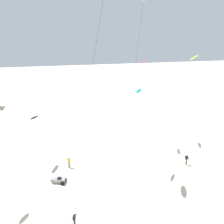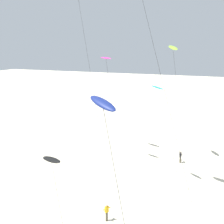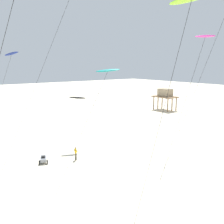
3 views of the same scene
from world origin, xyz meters
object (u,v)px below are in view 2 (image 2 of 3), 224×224
(kite_magenta, at_px, (106,61))
(kite_flyer_nearest, at_px, (180,157))
(kite_lime, at_px, (173,50))
(kite_navy, at_px, (104,108))
(kite_teal, at_px, (158,90))
(kite_black, at_px, (52,160))
(kite_flyer_furthest, at_px, (107,212))

(kite_magenta, relative_size, kite_flyer_nearest, 8.53)
(kite_lime, bearing_deg, kite_navy, -175.64)
(kite_teal, xyz_separation_m, kite_navy, (-19.31, -2.01, 1.85))
(kite_black, relative_size, kite_lime, 0.47)
(kite_black, xyz_separation_m, kite_navy, (-5.57, -6.89, 5.77))
(kite_navy, relative_size, kite_flyer_furthest, 8.08)
(kite_lime, bearing_deg, kite_magenta, 118.74)
(kite_flyer_nearest, distance_m, kite_flyer_furthest, 17.13)
(kite_lime, relative_size, kite_flyer_furthest, 9.45)
(kite_black, height_order, kite_flyer_nearest, kite_black)
(kite_teal, distance_m, kite_lime, 8.99)
(kite_teal, relative_size, kite_magenta, 0.80)
(kite_lime, height_order, kite_flyer_nearest, kite_lime)
(kite_magenta, bearing_deg, kite_flyer_furthest, -156.85)
(kite_black, bearing_deg, kite_lime, -12.50)
(kite_teal, height_order, kite_magenta, kite_magenta)
(kite_teal, bearing_deg, kite_flyer_furthest, 167.67)
(kite_teal, bearing_deg, kite_black, 160.44)
(kite_teal, bearing_deg, kite_magenta, 64.00)
(kite_magenta, distance_m, kite_flyer_furthest, 19.31)
(kite_black, distance_m, kite_flyer_nearest, 22.82)
(kite_black, height_order, kite_flyer_furthest, kite_black)
(kite_black, bearing_deg, kite_navy, -128.92)
(kite_black, distance_m, kite_navy, 10.58)
(kite_lime, bearing_deg, kite_teal, -179.53)
(kite_navy, relative_size, kite_magenta, 0.95)
(kite_lime, xyz_separation_m, kite_flyer_nearest, (-0.74, -1.74, -14.22))
(kite_lime, distance_m, kite_flyer_nearest, 14.35)
(kite_teal, xyz_separation_m, kite_black, (-13.74, 4.88, -3.92))
(kite_teal, xyz_separation_m, kite_lime, (7.98, 0.06, 4.15))
(kite_navy, bearing_deg, kite_lime, 4.36)
(kite_flyer_nearest, bearing_deg, kite_magenta, 110.21)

